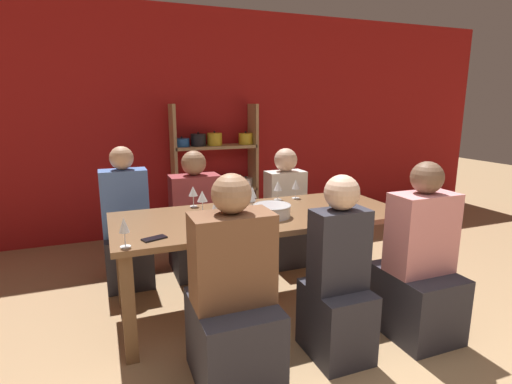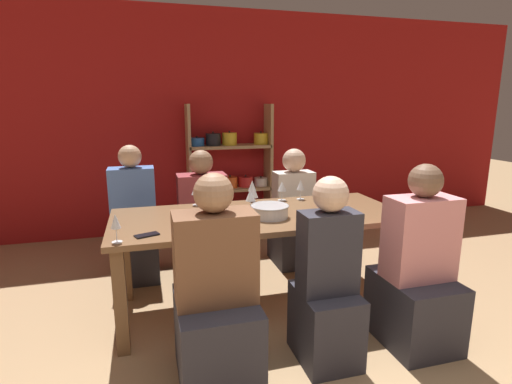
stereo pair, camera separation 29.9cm
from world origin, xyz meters
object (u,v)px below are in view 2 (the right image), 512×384
at_px(person_near_c, 327,293).
at_px(wine_bottle_green, 331,204).
at_px(wine_glass_empty_e, 196,190).
at_px(cell_phone, 147,235).
at_px(dining_table, 260,225).
at_px(person_near_b, 416,281).
at_px(wine_glass_red_c, 254,193).
at_px(person_far_b, 293,221).
at_px(person_far_a, 203,227).
at_px(wine_glass_empty_a, 301,186).
at_px(wine_glass_white_c, 116,222).
at_px(person_far_c, 135,230).
at_px(wine_glass_empty_c, 213,210).
at_px(wine_glass_empty_b, 213,204).
at_px(mixing_bowl, 270,211).
at_px(wine_glass_empty_d, 250,196).
at_px(wine_glass_red_b, 340,186).
at_px(wine_glass_white_a, 252,186).
at_px(shelf_unit, 229,181).
at_px(wine_glass_red_a, 203,196).
at_px(person_near_a, 216,308).

bearing_deg(person_near_c, wine_bottle_green, 62.41).
distance_m(wine_glass_empty_e, cell_phone, 0.83).
relative_size(dining_table, person_near_b, 1.81).
bearing_deg(wine_glass_red_c, person_far_b, 44.23).
xyz_separation_m(person_far_a, person_near_b, (1.18, -1.61, 0.02)).
bearing_deg(dining_table, wine_glass_empty_a, 36.70).
height_order(wine_glass_white_c, person_far_c, person_far_c).
distance_m(wine_bottle_green, cell_phone, 1.28).
xyz_separation_m(wine_glass_empty_c, person_near_c, (0.60, -0.54, -0.44)).
bearing_deg(wine_bottle_green, person_far_c, 140.06).
relative_size(dining_table, wine_glass_empty_b, 14.01).
height_order(wine_glass_red_c, person_far_a, person_far_a).
relative_size(dining_table, wine_glass_red_c, 13.15).
relative_size(wine_glass_red_c, person_near_b, 0.14).
relative_size(wine_glass_empty_c, person_far_b, 0.14).
relative_size(wine_bottle_green, wine_glass_empty_e, 1.87).
xyz_separation_m(mixing_bowl, wine_glass_white_c, (-1.06, -0.27, 0.08)).
relative_size(wine_glass_empty_d, wine_glass_empty_e, 1.07).
distance_m(wine_glass_empty_a, wine_glass_red_b, 0.35).
height_order(wine_glass_white_a, person_far_b, person_far_b).
xyz_separation_m(wine_glass_empty_a, wine_glass_red_b, (0.34, -0.07, -0.01)).
height_order(mixing_bowl, wine_bottle_green, wine_bottle_green).
xyz_separation_m(shelf_unit, mixing_bowl, (-0.13, -2.06, 0.17)).
relative_size(cell_phone, person_near_c, 0.14).
relative_size(wine_glass_empty_d, cell_phone, 1.11).
xyz_separation_m(shelf_unit, wine_glass_empty_e, (-0.61, -1.55, 0.25)).
distance_m(wine_glass_red_b, wine_glass_empty_e, 1.26).
xyz_separation_m(shelf_unit, person_far_c, (-1.12, -1.14, -0.19)).
height_order(dining_table, mixing_bowl, mixing_bowl).
bearing_deg(wine_glass_white_a, wine_glass_red_b, -8.63).
height_order(dining_table, wine_glass_red_c, wine_glass_red_c).
relative_size(wine_glass_empty_a, wine_glass_red_c, 1.04).
bearing_deg(person_far_c, wine_glass_red_a, 131.50).
bearing_deg(wine_glass_red_c, wine_glass_empty_d, -115.18).
bearing_deg(wine_glass_empty_b, wine_glass_empty_a, 24.95).
bearing_deg(person_near_c, person_far_b, 76.68).
bearing_deg(wine_glass_empty_c, wine_glass_white_c, -166.79).
distance_m(dining_table, wine_glass_empty_d, 0.24).
height_order(wine_glass_empty_a, cell_phone, wine_glass_empty_a).
relative_size(cell_phone, person_near_b, 0.14).
bearing_deg(person_near_a, wine_glass_empty_c, 80.98).
distance_m(mixing_bowl, wine_glass_white_c, 1.10).
bearing_deg(wine_glass_empty_e, person_far_a, 76.08).
bearing_deg(wine_glass_red_b, dining_table, -160.90).
bearing_deg(person_near_a, wine_glass_red_a, 85.54).
distance_m(wine_glass_white_c, person_near_b, 1.96).
distance_m(wine_glass_white_c, person_far_a, 1.48).
distance_m(shelf_unit, wine_glass_empty_c, 2.28).
bearing_deg(wine_glass_empty_b, person_far_a, 87.47).
xyz_separation_m(wine_glass_empty_a, cell_phone, (-1.32, -0.67, -0.12)).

